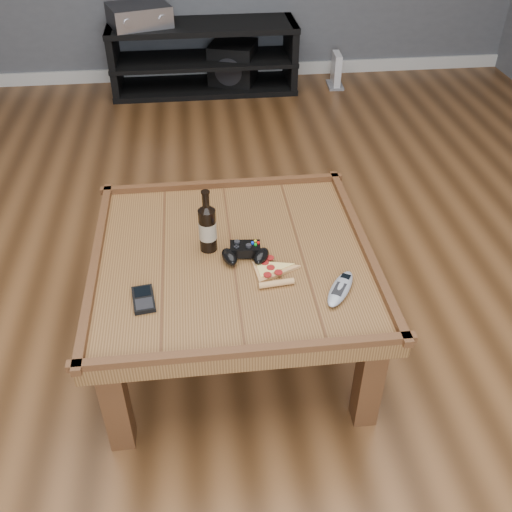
{
  "coord_description": "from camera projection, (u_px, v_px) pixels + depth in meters",
  "views": [
    {
      "loc": [
        -0.1,
        -1.63,
        1.71
      ],
      "look_at": [
        0.07,
        -0.11,
        0.52
      ],
      "focal_mm": 40.0,
      "sensor_mm": 36.0,
      "label": 1
    }
  ],
  "objects": [
    {
      "name": "pizza_slice",
      "position": [
        271.0,
        271.0,
        1.97
      ],
      "size": [
        0.16,
        0.23,
        0.02
      ],
      "rotation": [
        0.0,
        0.0,
        0.1
      ],
      "color": "tan",
      "rests_on": "coffee_table"
    },
    {
      "name": "baseboard",
      "position": [
        204.0,
        72.0,
        4.65
      ],
      "size": [
        5.0,
        0.02,
        0.1
      ],
      "primitive_type": "cube",
      "color": "silver",
      "rests_on": "ground"
    },
    {
      "name": "beer_bottle",
      "position": [
        207.0,
        227.0,
        2.03
      ],
      "size": [
        0.06,
        0.06,
        0.24
      ],
      "color": "black",
      "rests_on": "coffee_table"
    },
    {
      "name": "remote_control",
      "position": [
        340.0,
        289.0,
        1.89
      ],
      "size": [
        0.15,
        0.2,
        0.03
      ],
      "rotation": [
        0.0,
        0.0,
        -0.55
      ],
      "color": "#92969F",
      "rests_on": "coffee_table"
    },
    {
      "name": "smartphone",
      "position": [
        144.0,
        299.0,
        1.86
      ],
      "size": [
        0.09,
        0.14,
        0.02
      ],
      "rotation": [
        0.0,
        0.0,
        0.14
      ],
      "color": "black",
      "rests_on": "coffee_table"
    },
    {
      "name": "av_receiver",
      "position": [
        139.0,
        15.0,
        4.1
      ],
      "size": [
        0.5,
        0.45,
        0.14
      ],
      "rotation": [
        0.0,
        0.0,
        0.31
      ],
      "color": "black",
      "rests_on": "media_console"
    },
    {
      "name": "media_console",
      "position": [
        204.0,
        58.0,
        4.35
      ],
      "size": [
        1.4,
        0.45,
        0.5
      ],
      "color": "black",
      "rests_on": "ground"
    },
    {
      "name": "coffee_table",
      "position": [
        233.0,
        267.0,
        2.1
      ],
      "size": [
        1.03,
        1.03,
        0.48
      ],
      "color": "#533317",
      "rests_on": "ground"
    },
    {
      "name": "subwoofer",
      "position": [
        233.0,
        65.0,
        4.45
      ],
      "size": [
        0.42,
        0.42,
        0.33
      ],
      "rotation": [
        0.0,
        0.0,
        -0.31
      ],
      "color": "black",
      "rests_on": "ground"
    },
    {
      "name": "ground",
      "position": [
        235.0,
        342.0,
        2.33
      ],
      "size": [
        6.0,
        6.0,
        0.0
      ],
      "primitive_type": "plane",
      "color": "#422712",
      "rests_on": "ground"
    },
    {
      "name": "game_controller",
      "position": [
        245.0,
        253.0,
        2.03
      ],
      "size": [
        0.19,
        0.13,
        0.05
      ],
      "rotation": [
        0.0,
        0.0,
        -0.09
      ],
      "color": "black",
      "rests_on": "coffee_table"
    },
    {
      "name": "game_console",
      "position": [
        336.0,
        72.0,
        4.47
      ],
      "size": [
        0.13,
        0.21,
        0.26
      ],
      "rotation": [
        0.0,
        0.0,
        -0.06
      ],
      "color": "gray",
      "rests_on": "ground"
    }
  ]
}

